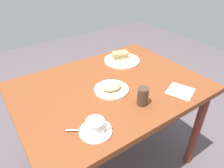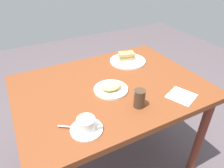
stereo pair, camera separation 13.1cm
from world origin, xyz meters
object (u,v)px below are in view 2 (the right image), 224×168
Objects in this scene: coffee_cup at (86,124)px; drinking_glass at (139,98)px; coffee_saucer at (87,129)px; side_plate at (111,89)px; napkin at (181,96)px; sandwich_plate at (128,61)px; sandwich_front at (126,56)px; spoon at (71,127)px; dining_table at (111,96)px.

coffee_cup is 0.34m from drinking_glass.
coffee_saucer is 1.50× the size of drinking_glass.
coffee_saucer is 1.47× the size of coffee_cup.
napkin is (0.35, -0.26, -0.01)m from side_plate.
drinking_glass is at bearing -115.13° from sandwich_plate.
coffee_cup is (-0.57, -0.57, 0.00)m from sandwich_front.
side_plate reaches higher than coffee_saucer.
spoon is at bearing 145.55° from coffee_cup.
dining_table is 0.44m from coffee_cup.
coffee_saucer is (-0.57, -0.54, -0.00)m from sandwich_plate.
napkin is at bearing -0.75° from coffee_cup.
sandwich_front reaches higher than sandwich_plate.
dining_table is 4.32× the size of sandwich_plate.
coffee_saucer is 0.08m from spoon.
drinking_glass is at bearing -1.53° from spoon.
coffee_cup is at bearing -136.49° from sandwich_plate.
sandwich_plate and side_plate have the same top height.
coffee_cup reaches higher than sandwich_plate.
coffee_saucer is at bearing 148.16° from coffee_cup.
drinking_glass is at bearing 6.12° from coffee_cup.
dining_table is 0.45m from spoon.
spoon is (-0.36, -0.26, 0.11)m from dining_table.
napkin is at bearing -8.77° from drinking_glass.
side_plate is 1.45× the size of napkin.
spoon reaches higher than side_plate.
dining_table is at bearing 35.71° from spoon.
side_plate is (0.33, 0.20, -0.01)m from spoon.
sandwich_plate is 2.55× the size of coffee_cup.
sandwich_front is 0.85× the size of coffee_saucer.
coffee_cup reaches higher than napkin.
drinking_glass is (-0.24, -0.54, 0.01)m from sandwich_front.
spoon is (-0.64, -0.49, 0.01)m from sandwich_plate.
coffee_saucer reaches higher than napkin.
side_plate is 0.44m from napkin.
dining_table is at bearing 64.15° from side_plate.
coffee_saucer is 1.85× the size of spoon.
drinking_glass is at bearing 171.23° from napkin.
drinking_glass reaches higher than sandwich_plate.
coffee_cup reaches higher than coffee_saucer.
napkin reaches higher than dining_table.
spoon is 0.69m from napkin.
side_plate is (-0.31, -0.32, -0.03)m from sandwich_front.
dining_table is 7.51× the size of coffee_saucer.
dining_table is 0.41m from sandwich_front.
sandwich_front reaches higher than side_plate.
sandwich_front is at bearing 80.90° from sandwich_plate.
coffee_saucer is 0.62m from napkin.
sandwich_front is 0.92× the size of napkin.
sandwich_front is 0.83m from spoon.
coffee_saucer is 0.34m from drinking_glass.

